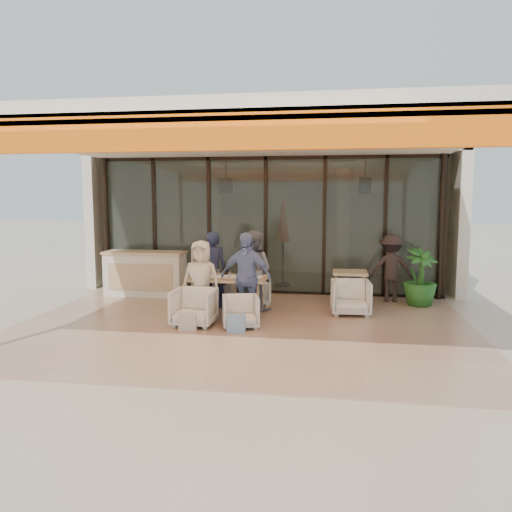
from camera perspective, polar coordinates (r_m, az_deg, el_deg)
The scene contains 21 objects.
ground at distance 8.92m, azimuth -1.55°, elevation -8.03°, with size 70.00×70.00×0.00m, color #C6B293.
terrace_floor at distance 8.92m, azimuth -1.55°, elevation -8.00°, with size 8.00×6.00×0.01m, color tan.
terrace_structure at distance 8.42m, azimuth -1.96°, elevation 13.39°, with size 8.00×6.00×3.40m.
glass_storefront at distance 11.61m, azimuth 1.13°, elevation 3.44°, with size 8.08×0.10×3.20m.
interior_block at distance 13.88m, azimuth 2.47°, elevation 6.59°, with size 9.05×3.62×3.52m.
host_counter at distance 11.72m, azimuth -12.55°, elevation -1.95°, with size 1.85×0.65×1.04m.
dining_table at distance 9.67m, azimuth -3.22°, elevation -2.71°, with size 1.50×0.90×0.93m.
chair_far_left at distance 10.72m, azimuth -4.30°, elevation -3.67°, with size 0.65×0.61×0.67m, color white.
chair_far_right at distance 10.57m, azimuth 0.15°, elevation -4.02°, with size 0.58×0.54×0.59m, color white.
chair_near_left at distance 8.92m, azimuth -7.11°, elevation -5.64°, with size 0.72×0.67×0.74m, color white.
chair_near_right at distance 8.74m, azimuth -1.77°, elevation -6.22°, with size 0.61×0.57×0.63m, color white.
diner_navy at distance 10.17m, azimuth -4.97°, elevation -1.63°, with size 0.58×0.38×1.59m, color #191F38.
diner_grey at distance 10.00m, azimuth -0.29°, elevation -1.68°, with size 0.78×0.61×1.61m, color slate.
diner_cream at distance 9.32m, azimuth -6.30°, elevation -2.76°, with size 0.73×0.47×1.48m, color beige.
diner_periwinkle at distance 9.12m, azimuth -1.20°, elevation -2.42°, with size 0.96×0.40×1.64m, color #6D7FB5.
tote_bag_cream at distance 8.59m, azimuth -7.83°, elevation -7.51°, with size 0.30×0.10×0.34m, color silver.
tote_bag_blue at distance 8.39m, azimuth -2.28°, elevation -7.79°, with size 0.30×0.10×0.34m, color #99BFD8.
side_table at distance 10.52m, azimuth 10.68°, elevation -2.30°, with size 0.70×0.70×0.74m.
side_chair at distance 9.83m, azimuth 10.77°, elevation -4.50°, with size 0.73×0.68×0.75m, color white.
standing_woman at distance 11.12m, azimuth 15.20°, elevation -1.38°, with size 0.96×0.55×1.49m, color black.
potted_palm at distance 10.91m, azimuth 18.23°, elevation -2.34°, with size 0.69×0.69×1.23m, color #1E5919.
Camera 1 is at (1.58, -8.48, 2.29)m, focal length 35.00 mm.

